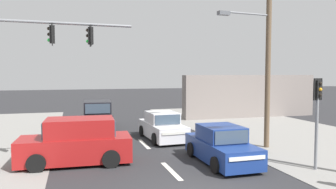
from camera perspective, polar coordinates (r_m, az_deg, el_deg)
The scene contains 10 objects.
lane_dash_mid at distance 12.91m, azimuth 0.57°, elevation -13.15°, with size 0.20×2.40×0.01m, color silver.
lane_dash_far at distance 17.60m, azimuth -4.20°, elevation -8.58°, with size 0.20×2.40×0.01m, color silver.
utility_pole_midground_right at distance 17.04m, azimuth 16.69°, elevation 7.57°, with size 3.78×0.57×9.17m.
traffic_signal_mast at distance 13.57m, azimuth -22.76°, elevation 5.11°, with size 5.29×0.51×6.00m.
pedestal_signal_right_kerb at distance 13.78m, azimuth 24.57°, elevation -2.17°, with size 0.44×0.31×3.56m.
shopfront_wall_far at distance 28.85m, azimuth 14.14°, elevation -0.28°, with size 12.00×1.00×3.60m, color gray.
sedan_oncoming_near at distance 14.04m, azimuth 9.23°, elevation -8.86°, with size 1.90×4.25×1.56m.
suv_oncoming_mid at distance 14.17m, azimuth -15.61°, elevation -8.09°, with size 4.61×2.22×1.90m.
suv_crossing_left at distance 22.74m, azimuth -12.19°, elevation -3.61°, with size 2.25×4.63×1.90m.
sedan_kerbside_parked at distance 18.65m, azimuth -1.01°, elevation -5.69°, with size 2.07×4.32×1.56m.
Camera 1 is at (-3.58, -8.82, 3.75)m, focal length 35.00 mm.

